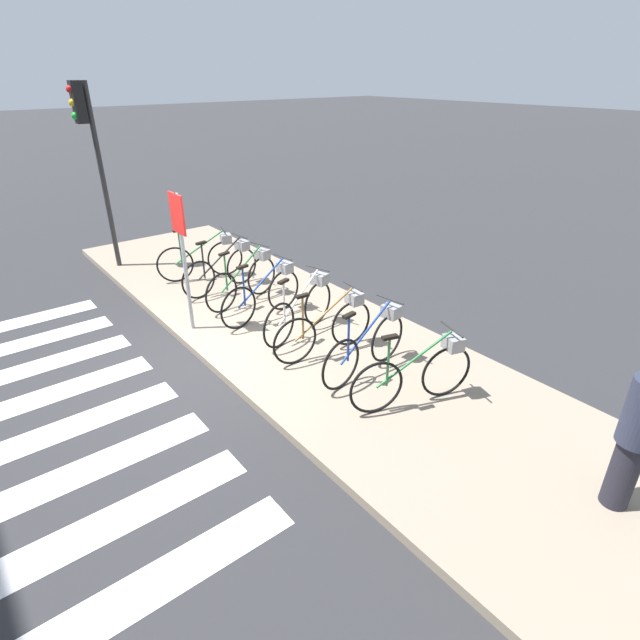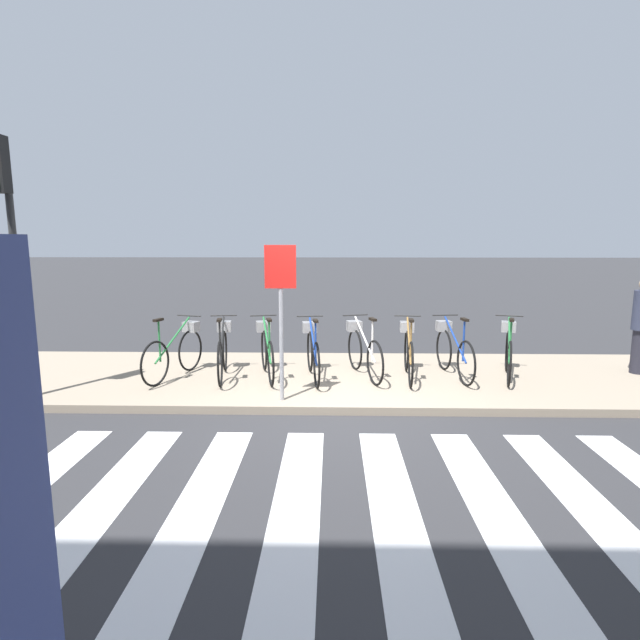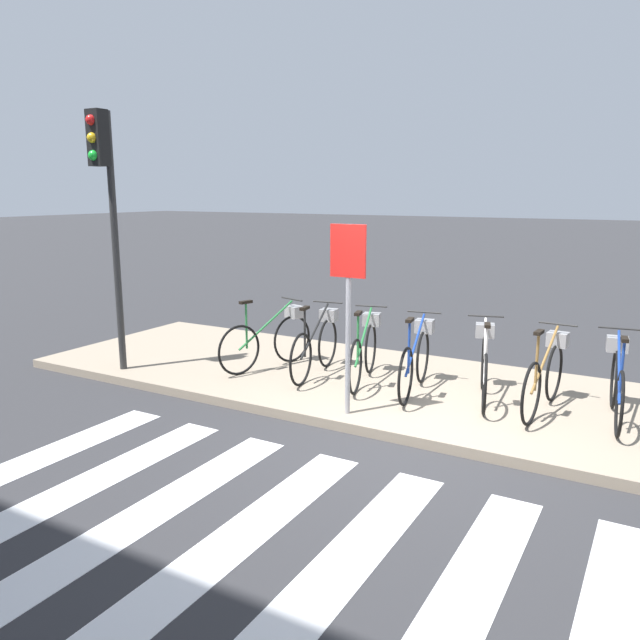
{
  "view_description": "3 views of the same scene",
  "coord_description": "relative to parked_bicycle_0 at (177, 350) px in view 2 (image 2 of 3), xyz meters",
  "views": [
    {
      "loc": [
        6.24,
        -2.61,
        3.98
      ],
      "look_at": [
        1.35,
        1.27,
        0.83
      ],
      "focal_mm": 28.0,
      "sensor_mm": 36.0,
      "label": 1
    },
    {
      "loc": [
        -0.13,
        -6.65,
        2.43
      ],
      "look_at": [
        -0.3,
        0.5,
        1.27
      ],
      "focal_mm": 28.0,
      "sensor_mm": 36.0,
      "label": 2
    },
    {
      "loc": [
        2.35,
        -5.99,
        2.71
      ],
      "look_at": [
        -1.29,
        0.42,
        1.19
      ],
      "focal_mm": 35.0,
      "sensor_mm": 36.0,
      "label": 3
    }
  ],
  "objects": [
    {
      "name": "ground_plane",
      "position": [
        2.75,
        -1.52,
        -0.58
      ],
      "size": [
        120.0,
        120.0,
        0.0
      ],
      "primitive_type": "plane",
      "color": "#2D2D30"
    },
    {
      "name": "sidewalk",
      "position": [
        2.75,
        0.15,
        -0.52
      ],
      "size": [
        12.47,
        3.34,
        0.12
      ],
      "color": "gray",
      "rests_on": "ground_plane"
    },
    {
      "name": "parked_bicycle_0",
      "position": [
        0.0,
        0.0,
        0.0
      ],
      "size": [
        0.64,
        1.67,
        1.06
      ],
      "color": "black",
      "rests_on": "sidewalk"
    },
    {
      "name": "parked_bicycle_1",
      "position": [
        0.78,
        0.03,
        0.0
      ],
      "size": [
        0.46,
        1.73,
        1.06
      ],
      "color": "black",
      "rests_on": "sidewalk"
    },
    {
      "name": "parked_bicycle_2",
      "position": [
        1.52,
        0.06,
        0.0
      ],
      "size": [
        0.57,
        1.7,
        1.06
      ],
      "color": "black",
      "rests_on": "sidewalk"
    },
    {
      "name": "parked_bicycle_3",
      "position": [
        2.3,
        -0.01,
        0.0
      ],
      "size": [
        0.46,
        1.72,
        1.06
      ],
      "color": "black",
      "rests_on": "sidewalk"
    },
    {
      "name": "parked_bicycle_4",
      "position": [
        3.15,
        0.14,
        0.0
      ],
      "size": [
        0.62,
        1.68,
        1.06
      ],
      "color": "black",
      "rests_on": "sidewalk"
    },
    {
      "name": "parked_bicycle_5",
      "position": [
        3.91,
        0.06,
        0.0
      ],
      "size": [
        0.46,
        1.73,
        1.06
      ],
      "color": "black",
      "rests_on": "sidewalk"
    },
    {
      "name": "parked_bicycle_6",
      "position": [
        4.68,
        0.16,
        0.0
      ],
      "size": [
        0.46,
        1.73,
        1.06
      ],
      "color": "black",
      "rests_on": "sidewalk"
    },
    {
      "name": "parked_bicycle_7",
      "position": [
        5.61,
        0.14,
        0.0
      ],
      "size": [
        0.65,
        1.67,
        1.06
      ],
      "color": "black",
      "rests_on": "sidewalk"
    },
    {
      "name": "traffic_light",
      "position": [
        -1.87,
        -1.28,
        2.18
      ],
      "size": [
        0.24,
        0.4,
        3.68
      ],
      "color": "#2D2D2D",
      "rests_on": "sidewalk"
    },
    {
      "name": "sign_post",
      "position": [
        1.9,
        -1.23,
        1.06
      ],
      "size": [
        0.44,
        0.07,
        2.23
      ],
      "color": "#99999E",
      "rests_on": "sidewalk"
    }
  ]
}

